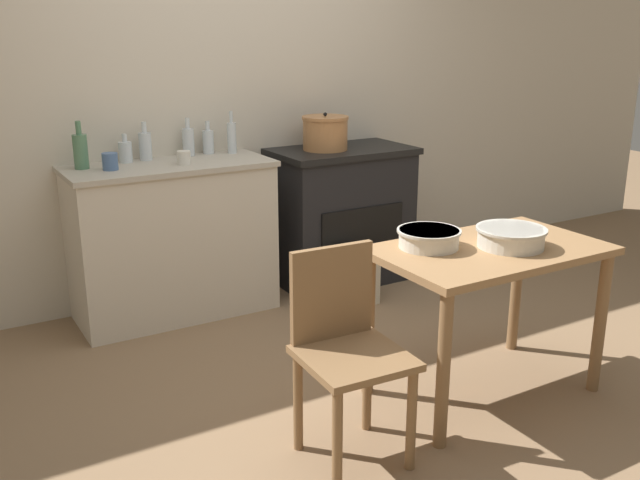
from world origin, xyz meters
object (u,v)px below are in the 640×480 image
(cup_right, at_px, (110,162))
(bottle_left, at_px, (232,137))
(stove, at_px, (341,215))
(mixing_bowl_large, at_px, (511,236))
(bottle_center_right, at_px, (208,141))
(bottle_center, at_px, (125,151))
(work_table, at_px, (489,271))
(cup_mid_right, at_px, (184,158))
(bottle_mid_left, at_px, (145,145))
(mixing_bowl_small, at_px, (429,237))
(bottle_far_left, at_px, (80,150))
(flour_sack, at_px, (356,277))
(stock_pot, at_px, (325,133))
(chair, at_px, (346,347))
(bottle_center_left, at_px, (188,141))

(cup_right, bearing_deg, bottle_left, 10.92)
(bottle_left, bearing_deg, stove, -10.80)
(mixing_bowl_large, bearing_deg, bottle_center_right, 109.22)
(bottle_center, bearing_deg, cup_right, -127.37)
(work_table, height_order, cup_mid_right, cup_mid_right)
(bottle_mid_left, distance_m, bottle_center, 0.13)
(cup_mid_right, bearing_deg, mixing_bowl_small, -67.57)
(mixing_bowl_large, relative_size, mixing_bowl_small, 1.09)
(mixing_bowl_small, height_order, bottle_center, bottle_center)
(work_table, relative_size, bottle_center, 6.31)
(bottle_mid_left, height_order, cup_right, bottle_mid_left)
(bottle_far_left, bearing_deg, flour_sack, -19.47)
(flour_sack, height_order, bottle_center_right, bottle_center_right)
(stock_pot, height_order, bottle_center, stock_pot)
(work_table, height_order, bottle_mid_left, bottle_mid_left)
(chair, height_order, cup_mid_right, cup_mid_right)
(stock_pot, relative_size, mixing_bowl_small, 1.04)
(work_table, relative_size, chair, 1.23)
(bottle_center, height_order, cup_right, bottle_center)
(bottle_mid_left, bearing_deg, bottle_left, -4.10)
(chair, height_order, cup_right, cup_right)
(stock_pot, bearing_deg, mixing_bowl_large, -91.86)
(mixing_bowl_large, relative_size, cup_mid_right, 4.02)
(flour_sack, bearing_deg, bottle_center_left, 143.13)
(stock_pot, xyz_separation_m, bottle_mid_left, (-1.13, 0.17, -0.01))
(stove, xyz_separation_m, bottle_left, (-0.72, 0.14, 0.57))
(bottle_mid_left, bearing_deg, bottle_center_right, 3.43)
(stove, height_order, bottle_left, bottle_left)
(chair, bearing_deg, bottle_center, 101.34)
(mixing_bowl_large, bearing_deg, cup_right, 128.03)
(stove, distance_m, bottle_center_right, 1.03)
(stove, distance_m, cup_mid_right, 1.22)
(stove, height_order, chair, stove)
(bottle_center_left, bearing_deg, mixing_bowl_small, -74.56)
(stove, relative_size, stock_pot, 3.07)
(work_table, xyz_separation_m, bottle_center_left, (-0.72, 1.87, 0.40))
(bottle_center_left, height_order, cup_mid_right, bottle_center_left)
(mixing_bowl_large, bearing_deg, stove, 83.99)
(flour_sack, distance_m, bottle_mid_left, 1.51)
(flour_sack, distance_m, bottle_center, 1.58)
(cup_mid_right, bearing_deg, bottle_left, 27.89)
(stove, bearing_deg, bottle_center, 173.22)
(work_table, height_order, bottle_far_left, bottle_far_left)
(work_table, height_order, cup_right, cup_right)
(mixing_bowl_small, bearing_deg, stock_pot, 76.16)
(bottle_center, bearing_deg, stock_pot, -7.35)
(stove, height_order, bottle_far_left, bottle_far_left)
(bottle_mid_left, xyz_separation_m, bottle_center_right, (0.40, 0.02, -0.01))
(stock_pot, bearing_deg, bottle_mid_left, 171.27)
(bottle_left, relative_size, bottle_center, 1.57)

